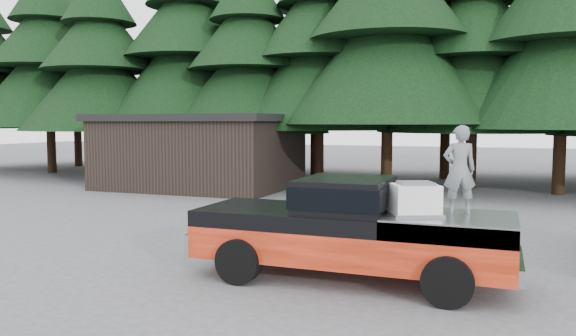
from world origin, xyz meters
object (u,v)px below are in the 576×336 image
(utility_building, at_px, (201,151))
(pickup_truck, at_px, (350,245))
(air_compressor, at_px, (415,201))
(man_on_bed, at_px, (459,170))

(utility_building, bearing_deg, pickup_truck, -50.36)
(air_compressor, bearing_deg, utility_building, 108.09)
(air_compressor, relative_size, man_on_bed, 0.49)
(air_compressor, distance_m, man_on_bed, 1.01)
(pickup_truck, xyz_separation_m, air_compressor, (1.22, -0.25, 0.93))
(pickup_truck, height_order, air_compressor, air_compressor)
(man_on_bed, bearing_deg, utility_building, -63.77)
(pickup_truck, xyz_separation_m, utility_building, (-10.17, 12.28, 1.00))
(man_on_bed, bearing_deg, pickup_truck, -11.15)
(pickup_truck, relative_size, air_compressor, 7.77)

